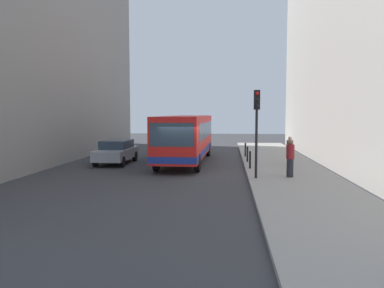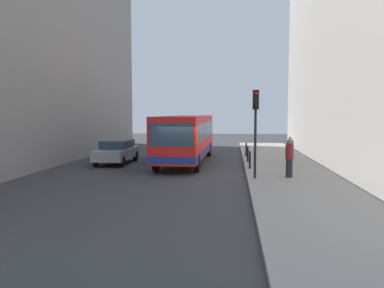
{
  "view_description": "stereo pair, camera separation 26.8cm",
  "coord_description": "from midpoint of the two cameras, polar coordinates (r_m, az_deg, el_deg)",
  "views": [
    {
      "loc": [
        2.24,
        -20.12,
        3.2
      ],
      "look_at": [
        0.12,
        2.71,
        1.37
      ],
      "focal_mm": 36.47,
      "sensor_mm": 36.0,
      "label": 1
    },
    {
      "loc": [
        2.51,
        -20.09,
        3.2
      ],
      "look_at": [
        0.12,
        2.71,
        1.37
      ],
      "focal_mm": 36.47,
      "sensor_mm": 36.0,
      "label": 2
    }
  ],
  "objects": [
    {
      "name": "pedestrian_mid_sidewalk",
      "position": [
        23.62,
        14.46,
        -0.96
      ],
      "size": [
        0.38,
        0.38,
        1.67
      ],
      "rotation": [
        0.0,
        0.0,
        0.74
      ],
      "color": "#26262D",
      "rests_on": "sidewalk"
    },
    {
      "name": "pedestrian_near_signal",
      "position": [
        19.03,
        14.44,
        -2.06
      ],
      "size": [
        0.38,
        0.38,
        1.79
      ],
      "rotation": [
        0.0,
        0.0,
        1.53
      ],
      "color": "#26262D",
      "rests_on": "sidewalk"
    },
    {
      "name": "sidewalk",
      "position": [
        20.57,
        14.42,
        -4.31
      ],
      "size": [
        4.4,
        40.0,
        0.15
      ],
      "primitive_type": "cube",
      "color": "#9E9991",
      "rests_on": "ground"
    },
    {
      "name": "bus",
      "position": [
        25.12,
        -0.47,
        1.21
      ],
      "size": [
        2.78,
        11.08,
        3.0
      ],
      "rotation": [
        0.0,
        0.0,
        3.12
      ],
      "color": "red",
      "rests_on": "ground"
    },
    {
      "name": "bollard_near",
      "position": [
        21.61,
        8.81,
        -2.32
      ],
      "size": [
        0.11,
        0.11,
        0.95
      ],
      "primitive_type": "cylinder",
      "color": "black",
      "rests_on": "sidewalk"
    },
    {
      "name": "car_behind_bus",
      "position": [
        34.2,
        0.55,
        0.52
      ],
      "size": [
        1.97,
        4.45,
        1.48
      ],
      "rotation": [
        0.0,
        0.0,
        3.11
      ],
      "color": "silver",
      "rests_on": "ground"
    },
    {
      "name": "building_left",
      "position": [
        28.37,
        -24.38,
        15.5
      ],
      "size": [
        7.0,
        32.0,
        17.54
      ],
      "primitive_type": "cube",
      "color": "gray",
      "rests_on": "ground"
    },
    {
      "name": "bollard_far",
      "position": [
        27.58,
        8.2,
        -0.83
      ],
      "size": [
        0.11,
        0.11,
        0.95
      ],
      "primitive_type": "cylinder",
      "color": "black",
      "rests_on": "sidewalk"
    },
    {
      "name": "traffic_light",
      "position": [
        18.28,
        9.7,
        3.9
      ],
      "size": [
        0.28,
        0.33,
        4.1
      ],
      "color": "black",
      "rests_on": "sidewalk"
    },
    {
      "name": "car_beside_bus",
      "position": [
        25.1,
        -10.62,
        -1.03
      ],
      "size": [
        1.89,
        4.42,
        1.48
      ],
      "rotation": [
        0.0,
        0.0,
        3.13
      ],
      "color": "#A5A8AD",
      "rests_on": "ground"
    },
    {
      "name": "bollard_mid",
      "position": [
        24.59,
        8.47,
        -1.49
      ],
      "size": [
        0.11,
        0.11,
        0.95
      ],
      "primitive_type": "cylinder",
      "color": "black",
      "rests_on": "sidewalk"
    },
    {
      "name": "ground_plane",
      "position": [
        20.5,
        -0.74,
        -4.41
      ],
      "size": [
        80.0,
        80.0,
        0.0
      ],
      "primitive_type": "plane",
      "color": "#38383A"
    }
  ]
}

